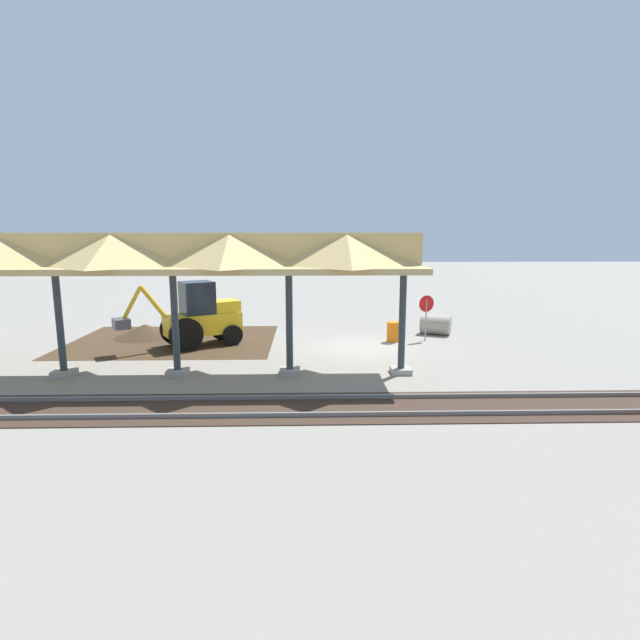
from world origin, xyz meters
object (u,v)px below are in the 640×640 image
at_px(concrete_pipe, 435,325).
at_px(traffic_barrel, 393,332).
at_px(stop_sign, 426,308).
at_px(backhoe, 199,317).

bearing_deg(concrete_pipe, traffic_barrel, 33.49).
bearing_deg(traffic_barrel, stop_sign, -171.46).
bearing_deg(traffic_barrel, backhoe, 3.93).
xyz_separation_m(backhoe, concrete_pipe, (-10.92, -2.13, -0.80)).
bearing_deg(backhoe, stop_sign, -175.37).
bearing_deg(stop_sign, backhoe, 4.63).
xyz_separation_m(concrete_pipe, traffic_barrel, (2.33, 1.54, -0.02)).
height_order(backhoe, traffic_barrel, backhoe).
bearing_deg(stop_sign, concrete_pipe, -121.27).
height_order(stop_sign, backhoe, backhoe).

